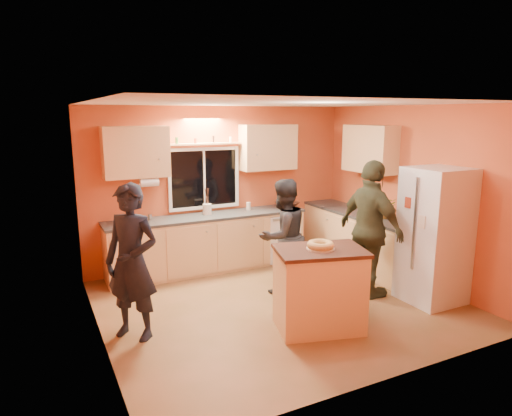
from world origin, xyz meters
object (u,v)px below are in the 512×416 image
island (319,288)px  person_left (132,262)px  refrigerator (435,236)px  person_center (283,236)px  person_right (371,230)px

island → person_left: 2.14m
refrigerator → person_center: (-1.63, 1.18, -0.10)m
refrigerator → person_center: 2.01m
refrigerator → person_right: bearing=141.9°
person_center → person_right: 1.20m
refrigerator → person_center: bearing=144.1°
island → person_center: bearing=96.4°
person_right → person_center: bearing=51.7°
island → person_center: person_center is taller
island → person_right: person_right is taller
refrigerator → person_center: refrigerator is taller
person_left → person_center: 2.21m
person_center → person_right: size_ratio=0.85×
refrigerator → person_left: (-3.79, 0.74, -0.02)m
refrigerator → island: refrigerator is taller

